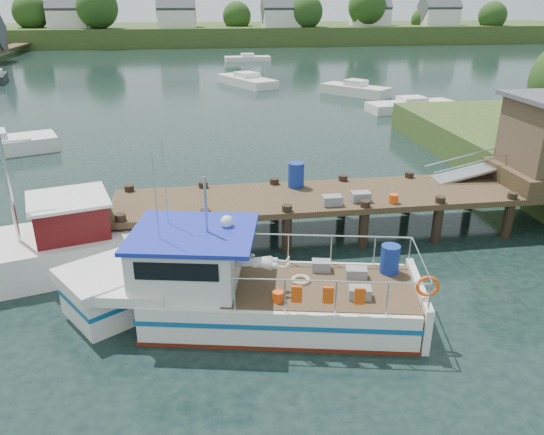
{
  "coord_description": "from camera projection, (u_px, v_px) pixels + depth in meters",
  "views": [
    {
      "loc": [
        -3.19,
        -16.23,
        7.52
      ],
      "look_at": [
        -1.0,
        -1.5,
        1.3
      ],
      "focal_mm": 35.0,
      "sensor_mm": 36.0,
      "label": 1
    }
  ],
  "objects": [
    {
      "name": "ground_plane",
      "position": [
        294.0,
        234.0,
        18.15
      ],
      "size": [
        160.0,
        160.0,
        0.0
      ],
      "primitive_type": "plane",
      "color": "black"
    },
    {
      "name": "far_shore",
      "position": [
        207.0,
        30.0,
        92.52
      ],
      "size": [
        140.0,
        42.55,
        9.22
      ],
      "color": "#384D1F",
      "rests_on": "ground"
    },
    {
      "name": "dock",
      "position": [
        482.0,
        163.0,
        18.18
      ],
      "size": [
        16.6,
        3.0,
        4.78
      ],
      "color": "#463421",
      "rests_on": "ground"
    },
    {
      "name": "lobster_boat",
      "position": [
        235.0,
        290.0,
        13.11
      ],
      "size": [
        9.27,
        4.24,
        4.46
      ],
      "rotation": [
        0.0,
        0.0,
        -0.21
      ],
      "color": "silver",
      "rests_on": "ground"
    },
    {
      "name": "work_boat",
      "position": [
        40.0,
        250.0,
        15.4
      ],
      "size": [
        8.7,
        4.54,
        4.58
      ],
      "rotation": [
        0.0,
        0.0,
        0.27
      ],
      "color": "silver",
      "rests_on": "ground"
    },
    {
      "name": "moored_far",
      "position": [
        248.0,
        58.0,
        66.41
      ],
      "size": [
        5.68,
        2.0,
        0.96
      ],
      "rotation": [
        0.0,
        0.0,
        0.27
      ],
      "color": "silver",
      "rests_on": "ground"
    },
    {
      "name": "moored_b",
      "position": [
        355.0,
        90.0,
        43.45
      ],
      "size": [
        5.19,
        5.56,
        1.26
      ],
      "rotation": [
        0.0,
        0.0,
        -0.24
      ],
      "color": "silver",
      "rests_on": "ground"
    },
    {
      "name": "moored_c",
      "position": [
        411.0,
        106.0,
        37.56
      ],
      "size": [
        6.53,
        2.95,
        0.99
      ],
      "rotation": [
        0.0,
        0.0,
        -0.04
      ],
      "color": "silver",
      "rests_on": "ground"
    },
    {
      "name": "moored_d",
      "position": [
        247.0,
        81.0,
        48.36
      ],
      "size": [
        5.17,
        7.3,
        1.18
      ],
      "rotation": [
        0.0,
        0.0,
        -0.07
      ],
      "color": "silver",
      "rests_on": "ground"
    }
  ]
}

